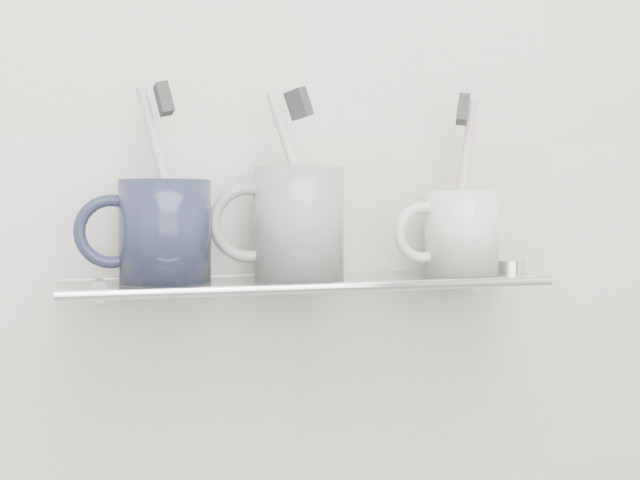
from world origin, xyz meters
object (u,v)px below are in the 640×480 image
object	(u,v)px
shelf_glass	(309,282)
mug_center	(299,223)
mug_right	(462,232)
mug_left	(165,231)

from	to	relation	value
shelf_glass	mug_center	world-z (taller)	mug_center
mug_center	mug_right	size ratio (longest dim) A/B	1.26
shelf_glass	mug_left	size ratio (longest dim) A/B	4.92
mug_center	mug_right	world-z (taller)	mug_center
shelf_glass	mug_center	size ratio (longest dim) A/B	4.31
mug_left	shelf_glass	bearing A→B (deg)	-2.20
shelf_glass	mug_left	bearing A→B (deg)	178.05
shelf_glass	mug_right	world-z (taller)	mug_right
mug_left	mug_right	distance (m)	0.32
shelf_glass	mug_right	bearing A→B (deg)	1.62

